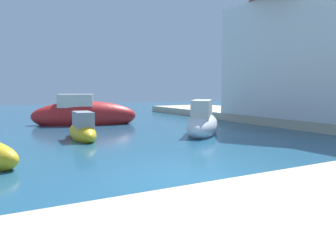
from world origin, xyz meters
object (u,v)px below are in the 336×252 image
(moored_boat_4, at_px, (83,131))
(waterfront_building_main, at_px, (313,49))
(moored_boat_2, at_px, (84,115))
(quayside_tree, at_px, (321,63))
(moored_boat_0, at_px, (202,124))

(moored_boat_4, height_order, waterfront_building_main, waterfront_building_main)
(moored_boat_2, bearing_deg, moored_boat_4, -88.22)
(moored_boat_4, xyz_separation_m, waterfront_building_main, (13.59, -0.94, 4.13))
(moored_boat_4, xyz_separation_m, quayside_tree, (12.50, -2.33, 3.20))
(moored_boat_0, bearing_deg, waterfront_building_main, -47.52)
(waterfront_building_main, bearing_deg, quayside_tree, -128.17)
(moored_boat_2, distance_m, quayside_tree, 13.89)
(moored_boat_4, bearing_deg, quayside_tree, -95.27)
(waterfront_building_main, bearing_deg, moored_boat_2, 150.05)
(moored_boat_0, relative_size, moored_boat_4, 1.28)
(moored_boat_2, height_order, waterfront_building_main, waterfront_building_main)
(moored_boat_0, height_order, quayside_tree, quayside_tree)
(moored_boat_2, height_order, quayside_tree, quayside_tree)
(moored_boat_2, height_order, moored_boat_4, moored_boat_2)
(moored_boat_4, distance_m, waterfront_building_main, 14.24)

